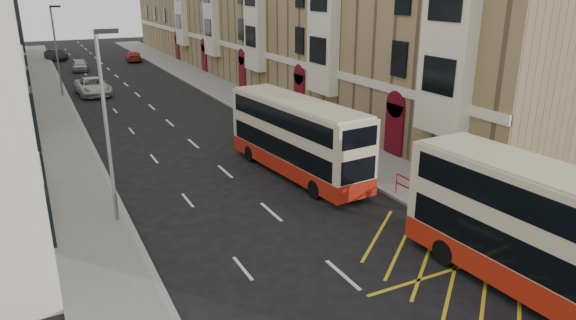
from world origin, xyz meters
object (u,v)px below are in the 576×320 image
street_lamp_near (107,118)px  car_silver (80,65)px  pedestrian_far (522,222)px  car_dark (56,55)px  double_decker_front (559,242)px  pedestrian_mid (495,204)px  street_lamp_far (56,46)px  double_decker_rear (296,137)px  white_van (93,87)px  car_red (133,56)px

street_lamp_near → car_silver: street_lamp_near is taller
pedestrian_far → car_dark: bearing=-62.5°
double_decker_front → pedestrian_mid: size_ratio=7.19×
street_lamp_far → double_decker_rear: 29.86m
white_van → double_decker_front: bearing=-81.4°
pedestrian_mid → pedestrian_far: bearing=-108.8°
double_decker_front → pedestrian_far: 4.14m
street_lamp_far → double_decker_front: street_lamp_far is taller
street_lamp_near → street_lamp_far: (0.00, 30.00, 0.00)m
street_lamp_near → double_decker_front: 17.01m
car_red → street_lamp_far: bearing=71.4°
street_lamp_far → street_lamp_near: bearing=-90.0°
double_decker_front → white_van: bearing=98.7°
white_van → car_dark: white_van is taller
street_lamp_near → car_red: 52.73m
double_decker_rear → white_van: bearing=98.7°
street_lamp_far → car_dark: bearing=87.6°
white_van → car_dark: 28.00m
double_decker_front → car_silver: size_ratio=2.58×
double_decker_rear → street_lamp_far: bearing=103.4°
white_van → street_lamp_far: bearing=169.1°
car_silver → double_decker_front: bearing=-75.5°
street_lamp_far → white_van: 4.66m
street_lamp_near → pedestrian_mid: (14.32, -7.42, -3.73)m
street_lamp_far → car_dark: 27.90m
pedestrian_mid → street_lamp_near: bearing=151.5°
street_lamp_far → double_decker_rear: size_ratio=0.76×
street_lamp_near → street_lamp_far: same height
car_red → street_lamp_near: bearing=85.9°
double_decker_rear → pedestrian_mid: double_decker_rear is taller
double_decker_front → white_van: (-8.71, 42.06, -1.39)m
double_decker_rear → car_red: (0.89, 49.65, -1.41)m
street_lamp_near → street_lamp_far: 30.00m
pedestrian_mid → street_lamp_far: bearing=109.8°
pedestrian_mid → car_silver: 54.24m
white_van → street_lamp_near: bearing=-98.2°
street_lamp_near → car_silver: bearing=86.1°
street_lamp_far → double_decker_rear: bearing=-71.1°
car_silver → car_dark: size_ratio=0.96×
double_decker_rear → street_lamp_near: bearing=-174.6°
double_decker_rear → white_van: (-7.02, 27.77, -1.29)m
pedestrian_far → car_dark: size_ratio=0.38×
street_lamp_far → car_silver: (3.10, 15.65, -3.91)m
white_van → car_silver: white_van is taller
street_lamp_near → white_van: (2.64, 29.64, -3.83)m
white_van → car_red: (7.91, 21.88, -0.12)m
street_lamp_far → pedestrian_mid: bearing=-69.1°
white_van → pedestrian_mid: bearing=-75.6°
pedestrian_far → car_dark: 68.04m
double_decker_front → white_van: double_decker_front is taller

